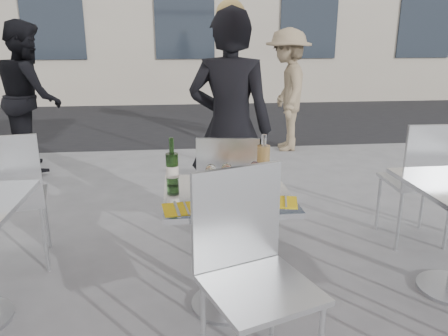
{
  "coord_description": "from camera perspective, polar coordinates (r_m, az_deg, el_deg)",
  "views": [
    {
      "loc": [
        -0.28,
        -2.35,
        1.61
      ],
      "look_at": [
        0.0,
        0.15,
        0.85
      ],
      "focal_mm": 35.0,
      "sensor_mm": 36.0,
      "label": 1
    }
  ],
  "objects": [
    {
      "name": "chair_near",
      "position": [
        2.09,
        3.3,
        -11.86
      ],
      "size": [
        0.6,
        0.61,
        1.03
      ],
      "rotation": [
        0.0,
        0.0,
        0.34
      ],
      "color": "silver",
      "rests_on": "ground"
    },
    {
      "name": "chair_far",
      "position": [
        3.17,
        0.54,
        -2.48
      ],
      "size": [
        0.49,
        0.5,
        0.95
      ],
      "rotation": [
        0.0,
        0.0,
        2.99
      ],
      "color": "silver",
      "rests_on": "ground"
    },
    {
      "name": "wine_bottle",
      "position": [
        2.61,
        -6.78,
        0.06
      ],
      "size": [
        0.07,
        0.08,
        0.29
      ],
      "color": "#274F1D",
      "rests_on": "main_table"
    },
    {
      "name": "sugar_shaker",
      "position": [
        2.53,
        4.45,
        -1.83
      ],
      "size": [
        0.06,
        0.06,
        0.11
      ],
      "color": "white",
      "rests_on": "main_table"
    },
    {
      "name": "wineglass_white_a",
      "position": [
        2.52,
        -1.71,
        -0.53
      ],
      "size": [
        0.07,
        0.07,
        0.16
      ],
      "color": "white",
      "rests_on": "main_table"
    },
    {
      "name": "wineglass_white_b",
      "position": [
        2.54,
        0.36,
        -0.39
      ],
      "size": [
        0.07,
        0.07,
        0.16
      ],
      "color": "white",
      "rests_on": "main_table"
    },
    {
      "name": "pedestrian_a",
      "position": [
        5.91,
        -24.0,
        8.49
      ],
      "size": [
        0.94,
        1.06,
        1.81
      ],
      "primitive_type": "imported",
      "rotation": [
        0.0,
        0.0,
        1.91
      ],
      "color": "black",
      "rests_on": "ground"
    },
    {
      "name": "pizza_near",
      "position": [
        2.34,
        1.36,
        -4.46
      ],
      "size": [
        0.34,
        0.34,
        0.02
      ],
      "color": "#BF884A",
      "rests_on": "main_table"
    },
    {
      "name": "pizza_far",
      "position": [
        2.72,
        1.63,
        -1.28
      ],
      "size": [
        0.36,
        0.36,
        0.03
      ],
      "color": "white",
      "rests_on": "main_table"
    },
    {
      "name": "woman_diner",
      "position": [
        3.45,
        0.8,
        5.12
      ],
      "size": [
        0.77,
        0.62,
        1.82
      ],
      "primitive_type": "imported",
      "rotation": [
        0.0,
        0.0,
        2.82
      ],
      "color": "black",
      "rests_on": "ground"
    },
    {
      "name": "napkin_left",
      "position": [
        2.29,
        -5.71,
        -5.28
      ],
      "size": [
        0.2,
        0.2,
        0.01
      ],
      "rotation": [
        0.0,
        0.0,
        0.13
      ],
      "color": "yellow",
      "rests_on": "main_table"
    },
    {
      "name": "wineglass_red_a",
      "position": [
        2.46,
        1.92,
        -0.99
      ],
      "size": [
        0.07,
        0.07,
        0.16
      ],
      "color": "white",
      "rests_on": "main_table"
    },
    {
      "name": "wineglass_red_b",
      "position": [
        2.58,
        4.06,
        -0.14
      ],
      "size": [
        0.07,
        0.07,
        0.16
      ],
      "color": "white",
      "rests_on": "main_table"
    },
    {
      "name": "side_chair_lfar",
      "position": [
        3.32,
        -26.32,
        -2.77
      ],
      "size": [
        0.55,
        0.56,
        1.01
      ],
      "rotation": [
        0.0,
        0.0,
        3.37
      ],
      "color": "silver",
      "rests_on": "ground"
    },
    {
      "name": "salad_plate",
      "position": [
        2.56,
        1.3,
        -1.97
      ],
      "size": [
        0.22,
        0.22,
        0.09
      ],
      "color": "white",
      "rests_on": "main_table"
    },
    {
      "name": "carafe",
      "position": [
        2.71,
        5.16,
        0.82
      ],
      "size": [
        0.08,
        0.08,
        0.29
      ],
      "color": "tan",
      "rests_on": "main_table"
    },
    {
      "name": "main_table",
      "position": [
        2.6,
        0.37,
        -7.54
      ],
      "size": [
        0.72,
        0.72,
        0.75
      ],
      "color": "#B7BABF",
      "rests_on": "ground"
    },
    {
      "name": "ground",
      "position": [
        2.86,
        0.35,
        -17.42
      ],
      "size": [
        80.0,
        80.0,
        0.0
      ],
      "primitive_type": "plane",
      "color": "slate"
    },
    {
      "name": "street_asphalt",
      "position": [
        9.0,
        -4.52,
        6.43
      ],
      "size": [
        24.0,
        5.0,
        0.0
      ],
      "primitive_type": "cube",
      "color": "black",
      "rests_on": "ground"
    },
    {
      "name": "pedestrian_b",
      "position": [
        6.44,
        8.23,
        9.99
      ],
      "size": [
        0.78,
        1.19,
        1.73
      ],
      "primitive_type": "imported",
      "rotation": [
        0.0,
        0.0,
        4.58
      ],
      "color": "#8C775A",
      "rests_on": "ground"
    },
    {
      "name": "side_chair_rfar",
      "position": [
        3.69,
        24.62,
        -0.74
      ],
      "size": [
        0.48,
        0.49,
        1.0
      ],
      "rotation": [
        0.0,
        0.0,
        3.1
      ],
      "color": "silver",
      "rests_on": "ground"
    },
    {
      "name": "napkin_right",
      "position": [
        2.39,
        7.38,
        -4.36
      ],
      "size": [
        0.22,
        0.22,
        0.01
      ],
      "rotation": [
        0.0,
        0.0,
        -0.23
      ],
      "color": "yellow",
      "rests_on": "main_table"
    }
  ]
}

